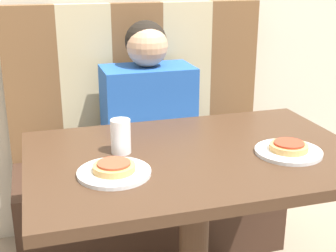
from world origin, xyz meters
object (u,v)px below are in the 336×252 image
Objects in this scene: pizza_left at (114,167)px; drinking_cup at (121,136)px; person at (148,101)px; plate_right at (288,152)px; pizza_right at (289,146)px; plate_left at (114,173)px.

drinking_cup is (0.05, 0.16, 0.03)m from pizza_left.
pizza_left is (-0.28, -0.71, 0.02)m from person.
plate_right is 0.02m from pizza_right.
drinking_cup reaches higher than pizza_left.
person is at bearing 111.33° from pizza_right.
plate_left is at bearing 180.00° from pizza_right.
plate_right is at bearing -17.29° from drinking_cup.
person is 5.84× the size of drinking_cup.
plate_right is 1.92× the size of drinking_cup.
plate_right is 0.56m from pizza_left.
pizza_right is (0.28, -0.71, 0.02)m from person.
person is 0.77m from pizza_left.
pizza_right is (0.56, 0.00, 0.00)m from pizza_left.
drinking_cup reaches higher than pizza_right.
drinking_cup is at bearing 72.00° from plate_left.
person is 0.60m from drinking_cup.
plate_left is at bearing -108.00° from drinking_cup.
pizza_right reaches higher than plate_right.
drinking_cup is at bearing -112.25° from person.
drinking_cup is (-0.51, 0.16, 0.03)m from pizza_right.
plate_right is at bearing 0.00° from pizza_right.
pizza_right is (0.00, 0.00, 0.02)m from plate_right.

